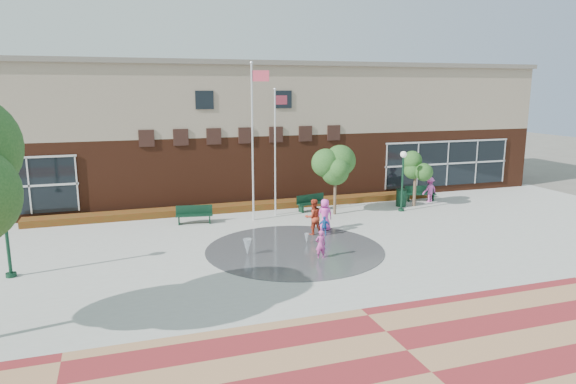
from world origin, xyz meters
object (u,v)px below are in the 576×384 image
object	(u,v)px
flagpole_left	(253,134)
trash_can	(401,198)
bench_left	(194,218)
child_splash	(321,244)
flagpole_right	(276,146)

from	to	relation	value
flagpole_left	trash_can	world-z (taller)	flagpole_left
bench_left	child_splash	world-z (taller)	child_splash
flagpole_right	child_splash	xyz separation A→B (m)	(-0.47, -8.32, -3.54)
flagpole_left	flagpole_right	xyz separation A→B (m)	(1.55, 0.79, -0.78)
bench_left	trash_can	xyz separation A→B (m)	(13.29, 0.16, 0.25)
flagpole_left	child_splash	xyz separation A→B (m)	(1.09, -7.53, -4.31)
flagpole_left	bench_left	distance (m)	5.76
bench_left	child_splash	xyz separation A→B (m)	(4.49, -7.82, 0.33)
bench_left	trash_can	size ratio (longest dim) A/B	1.83
flagpole_right	trash_can	bearing A→B (deg)	-19.00
flagpole_left	bench_left	bearing A→B (deg)	-163.39
flagpole_right	trash_can	xyz separation A→B (m)	(8.34, -0.34, -3.62)
bench_left	child_splash	size ratio (longest dim) A/B	1.59
trash_can	child_splash	world-z (taller)	child_splash
trash_can	child_splash	size ratio (longest dim) A/B	0.87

